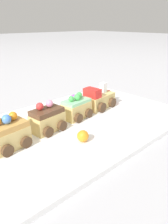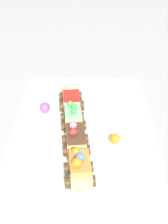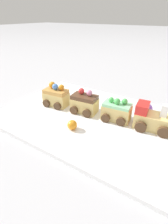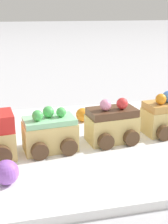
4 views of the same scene
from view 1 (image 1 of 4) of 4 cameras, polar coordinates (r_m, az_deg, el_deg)
The scene contains 8 objects.
ground_plane at distance 0.58m, azimuth -2.67°, elevation -3.95°, with size 10.00×10.00×0.00m, color #B2B2B7.
display_board at distance 0.58m, azimuth -2.68°, elevation -3.42°, with size 0.63×0.38×0.01m, color white.
cake_train_locomotive at distance 0.68m, azimuth 4.37°, elevation 3.41°, with size 0.13×0.08×0.07m.
cake_car_mint at distance 0.60m, azimuth -2.01°, elevation 0.90°, with size 0.08×0.07×0.07m.
cake_car_chocolate at distance 0.54m, azimuth -9.59°, elevation -1.99°, with size 0.08×0.07×0.07m.
cake_car_caramel at distance 0.48m, azimuth -19.19°, elevation -5.59°, with size 0.08×0.07×0.08m.
gumball_orange at distance 0.49m, azimuth -0.29°, elevation -6.30°, with size 0.03×0.03×0.03m, color orange.
gumball_purple at distance 0.71m, azimuth -2.62°, elevation 3.35°, with size 0.03×0.03×0.03m, color #9956C6.
Camera 1 is at (-0.33, -0.40, 0.26)m, focal length 35.00 mm.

